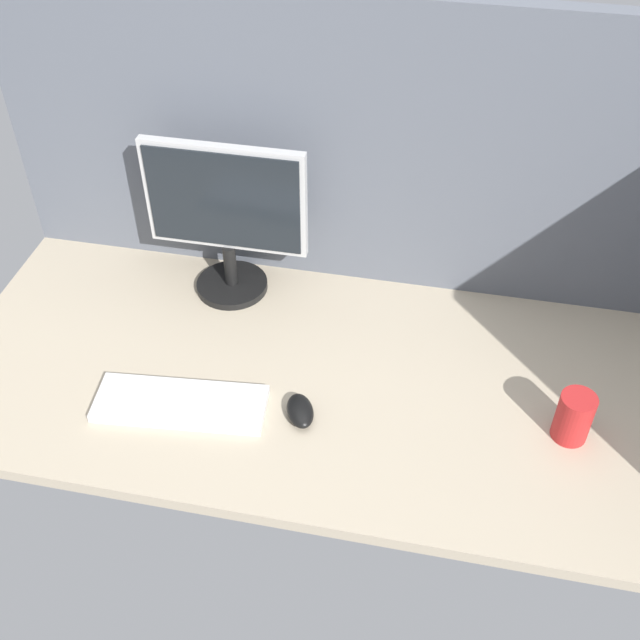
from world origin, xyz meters
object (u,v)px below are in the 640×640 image
monitor (226,215)px  mug_red_plastic (574,417)px  mouse (300,411)px  keyboard (181,404)px

monitor → mug_red_plastic: 90.35cm
mouse → mug_red_plastic: size_ratio=0.84×
keyboard → mug_red_plastic: 82.73cm
keyboard → mouse: mouse is taller
keyboard → mouse: (25.97, 2.57, 0.70)cm
keyboard → mug_red_plastic: mug_red_plastic is taller
mouse → mug_red_plastic: bearing=-17.0°
monitor → keyboard: bearing=-89.4°
mouse → mug_red_plastic: mug_red_plastic is taller
monitor → keyboard: monitor is taller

